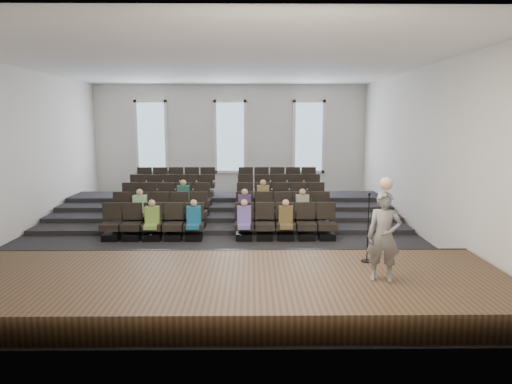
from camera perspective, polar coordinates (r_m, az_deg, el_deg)
ground at (r=13.93m, az=-4.44°, el=-5.36°), size 14.00×14.00×0.00m
ceiling at (r=13.58m, az=-4.71°, el=15.58°), size 12.00×14.00×0.02m
wall_back at (r=20.53m, az=-3.23°, el=6.35°), size 12.00×0.04×5.00m
wall_front at (r=6.58m, az=-8.73°, el=0.59°), size 12.00×0.04×5.00m
wall_left at (r=15.18m, az=-27.95°, el=4.38°), size 0.04×14.00×5.00m
wall_right at (r=14.42m, az=20.12°, el=4.69°), size 0.04×14.00×5.00m
stage at (r=9.00m, az=-6.64°, el=-11.88°), size 11.80×3.60×0.50m
stage_lip at (r=10.67m, az=-5.65°, el=-8.50°), size 11.80×0.06×0.52m
risers at (r=16.97m, az=-3.75°, el=-2.06°), size 11.80×4.80×0.60m
seating_rows at (r=15.29m, az=-4.09°, el=-1.45°), size 6.80×4.70×1.67m
windows at (r=20.45m, az=-3.24°, el=6.90°), size 8.44×0.10×3.24m
audience at (r=13.96m, az=-4.09°, el=-1.97°), size 5.45×2.64×1.10m
speaker at (r=8.73m, az=15.69°, el=-5.38°), size 0.69×0.54×1.67m
mic_stand at (r=9.88m, az=13.77°, el=-6.00°), size 0.25×0.25×1.47m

